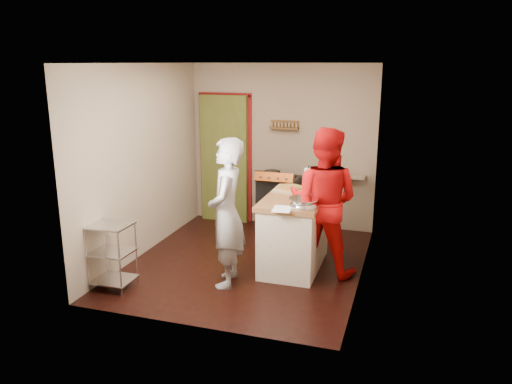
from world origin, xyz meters
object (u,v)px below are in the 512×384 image
Objects in this scene: island at (295,230)px; person_stripe at (227,213)px; wire_shelving at (112,253)px; person_red at (323,202)px; stove at (279,203)px.

island is 0.77× the size of person_stripe.
wire_shelving is 0.43× the size of person_red.
person_red reaches higher than wire_shelving.
person_red is at bearing -7.17° from island.
stove is 1.26× the size of wire_shelving.
island is (1.91, 1.27, 0.06)m from wire_shelving.
wire_shelving is 1.43m from person_stripe.
island is 0.74× the size of person_red.
island reaches higher than wire_shelving.
wire_shelving is (-1.33, -2.62, -0.01)m from stove.
person_red reaches higher than stove.
stove is 2.94m from wire_shelving.
wire_shelving is at bearing -79.00° from person_stripe.
stove reaches higher than wire_shelving.
person_stripe is at bearing -130.79° from island.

